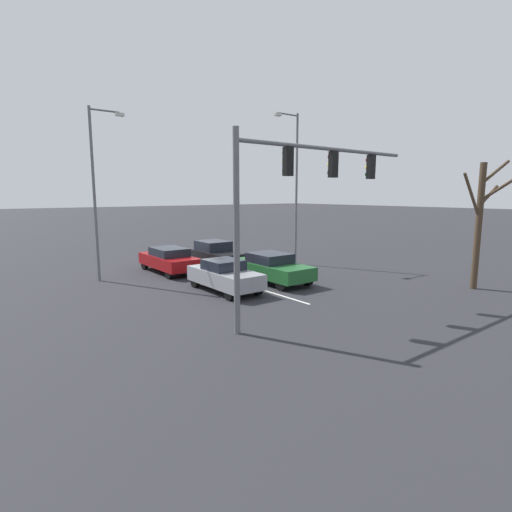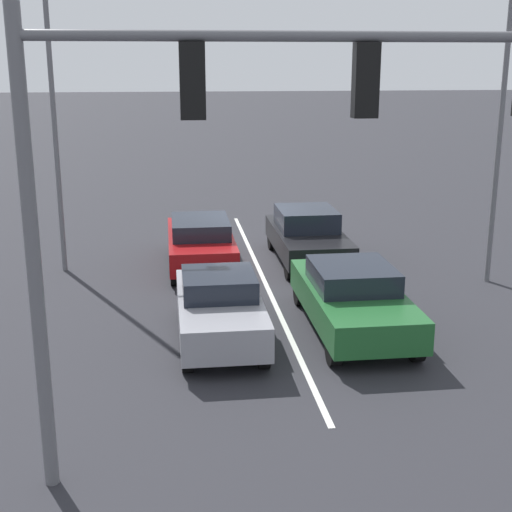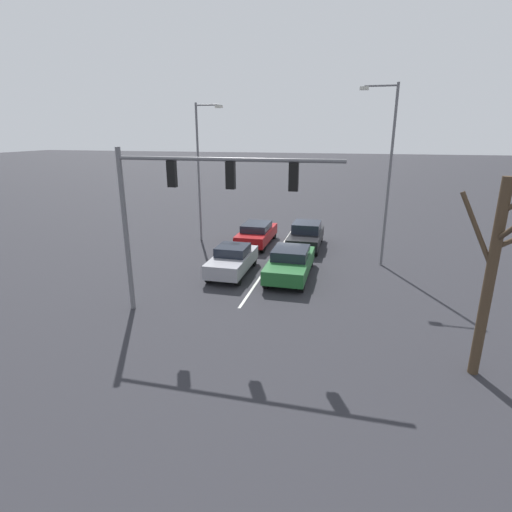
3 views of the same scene
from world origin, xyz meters
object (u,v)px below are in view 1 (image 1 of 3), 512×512
object	(u,v)px
street_lamp_right_shoulder	(97,184)
car_black_leftlane_second	(215,253)
car_darkgreen_leftlane_front	(271,267)
traffic_signal_gantry	(300,184)
car_maroon_midlane_second	(169,259)
street_lamp_left_shoulder	(294,181)
bare_tree_near	(480,220)
car_gray_midlane_front	(225,275)

from	to	relation	value
street_lamp_right_shoulder	car_black_leftlane_second	bearing A→B (deg)	-179.75
car_darkgreen_leftlane_front	traffic_signal_gantry	world-z (taller)	traffic_signal_gantry
car_maroon_midlane_second	street_lamp_left_shoulder	xyz separation A→B (m)	(-7.47, 2.39, 4.52)
car_black_leftlane_second	street_lamp_left_shoulder	world-z (taller)	street_lamp_left_shoulder
car_black_leftlane_second	bare_tree_near	world-z (taller)	bare_tree_near
street_lamp_left_shoulder	car_black_leftlane_second	bearing A→B (deg)	-30.52
car_gray_midlane_front	bare_tree_near	bearing A→B (deg)	145.05
car_darkgreen_leftlane_front	street_lamp_left_shoulder	distance (m)	7.01
car_gray_midlane_front	traffic_signal_gantry	world-z (taller)	traffic_signal_gantry
traffic_signal_gantry	street_lamp_right_shoulder	size ratio (longest dim) A/B	0.96
car_gray_midlane_front	bare_tree_near	size ratio (longest dim) A/B	0.69
car_black_leftlane_second	street_lamp_left_shoulder	xyz separation A→B (m)	(-4.30, 2.53, 4.48)
street_lamp_right_shoulder	bare_tree_near	size ratio (longest dim) A/B	1.45
car_black_leftlane_second	street_lamp_right_shoulder	size ratio (longest dim) A/B	0.51
street_lamp_left_shoulder	bare_tree_near	xyz separation A→B (m)	(-2.39, 10.12, -2.00)
car_darkgreen_leftlane_front	street_lamp_left_shoulder	bearing A→B (deg)	-145.14
car_gray_midlane_front	car_maroon_midlane_second	bearing A→B (deg)	-88.83
traffic_signal_gantry	street_lamp_left_shoulder	distance (m)	11.19
car_gray_midlane_front	traffic_signal_gantry	bearing A→B (deg)	88.90
car_darkgreen_leftlane_front	car_maroon_midlane_second	distance (m)	6.26
car_black_leftlane_second	traffic_signal_gantry	distance (m)	12.01
bare_tree_near	car_maroon_midlane_second	bearing A→B (deg)	-51.76
car_black_leftlane_second	street_lamp_left_shoulder	distance (m)	6.71
car_maroon_midlane_second	street_lamp_right_shoulder	distance (m)	5.61
car_black_leftlane_second	bare_tree_near	xyz separation A→B (m)	(-6.69, 12.65, 2.48)
car_gray_midlane_front	car_black_leftlane_second	world-z (taller)	car_black_leftlane_second
car_gray_midlane_front	street_lamp_left_shoulder	world-z (taller)	street_lamp_left_shoulder
car_darkgreen_leftlane_front	car_maroon_midlane_second	bearing A→B (deg)	-60.59
car_maroon_midlane_second	traffic_signal_gantry	size ratio (longest dim) A/B	0.54
car_gray_midlane_front	car_darkgreen_leftlane_front	world-z (taller)	car_darkgreen_leftlane_front
car_black_leftlane_second	street_lamp_left_shoulder	bearing A→B (deg)	149.48
car_darkgreen_leftlane_front	car_maroon_midlane_second	xyz separation A→B (m)	(3.07, -5.45, -0.00)
car_darkgreen_leftlane_front	car_black_leftlane_second	xyz separation A→B (m)	(-0.09, -5.59, 0.04)
car_gray_midlane_front	car_black_leftlane_second	distance (m)	6.59
car_maroon_midlane_second	traffic_signal_gantry	distance (m)	11.47
bare_tree_near	traffic_signal_gantry	bearing A→B (deg)	-10.26
street_lamp_right_shoulder	traffic_signal_gantry	bearing A→B (deg)	108.97
car_darkgreen_leftlane_front	bare_tree_near	world-z (taller)	bare_tree_near
car_gray_midlane_front	street_lamp_right_shoulder	distance (m)	8.14
car_darkgreen_leftlane_front	street_lamp_left_shoulder	size ratio (longest dim) A/B	0.51
car_gray_midlane_front	car_maroon_midlane_second	size ratio (longest dim) A/B	0.91
car_gray_midlane_front	car_maroon_midlane_second	world-z (taller)	car_gray_midlane_front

